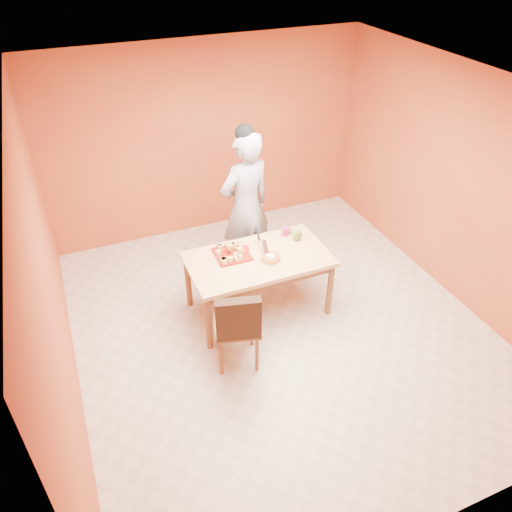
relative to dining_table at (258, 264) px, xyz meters
name	(u,v)px	position (x,y,z in m)	size (l,w,h in m)	color
floor	(280,327)	(0.11, -0.41, -0.67)	(5.00, 5.00, 0.00)	beige
ceiling	(289,94)	(0.11, -0.41, 2.03)	(5.00, 5.00, 0.00)	silver
wall_back	(207,140)	(0.11, 2.09, 0.68)	(4.50, 4.50, 0.00)	#B56029
wall_left	(48,283)	(-2.14, -0.41, 0.68)	(5.00, 5.00, 0.00)	#B56029
wall_right	(461,189)	(2.36, -0.41, 0.68)	(5.00, 5.00, 0.00)	#B56029
dining_table	(258,264)	(0.00, 0.00, 0.00)	(1.60, 0.90, 0.76)	tan
dining_chair	(237,324)	(-0.52, -0.69, -0.14)	(0.57, 0.64, 1.01)	brown
pastry_pile	(232,249)	(-0.26, 0.16, 0.17)	(0.34, 0.34, 0.11)	tan
person	(246,207)	(0.16, 0.78, 0.31)	(0.71, 0.47, 1.95)	gray
pastry_platter	(232,254)	(-0.26, 0.16, 0.11)	(0.38, 0.38, 0.02)	maroon
red_dinner_plate	(238,250)	(-0.16, 0.22, 0.10)	(0.26, 0.26, 0.02)	maroon
white_cake_plate	(271,260)	(0.11, -0.11, 0.10)	(0.25, 0.25, 0.01)	white
sponge_cake	(271,258)	(0.11, -0.11, 0.13)	(0.22, 0.22, 0.05)	gold
cake_server	(265,247)	(0.12, 0.07, 0.16)	(0.05, 0.27, 0.01)	white
egg_ornament	(297,235)	(0.56, 0.15, 0.17)	(0.12, 0.09, 0.14)	olive
magenta_glass	(285,232)	(0.47, 0.30, 0.15)	(0.08, 0.08, 0.11)	#B61B69
checker_tin	(287,231)	(0.53, 0.35, 0.11)	(0.11, 0.11, 0.03)	#3C2610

